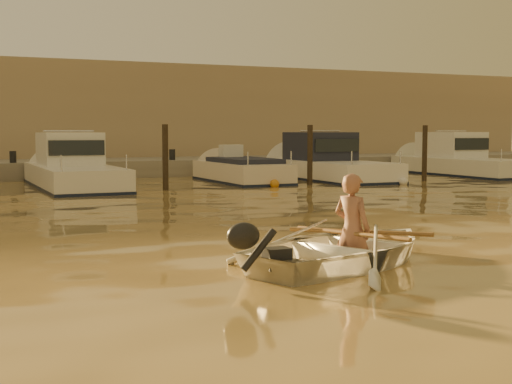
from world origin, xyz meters
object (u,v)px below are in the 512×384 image
moored_boat_2 (74,168)px  moored_boat_5 (461,160)px  moored_boat_3 (241,176)px  moored_boat_4 (328,163)px  person (352,230)px  waterfront_building (86,118)px  dinghy (348,247)px

moored_boat_2 → moored_boat_5: size_ratio=1.02×
moored_boat_3 → moored_boat_5: bearing=0.0°
moored_boat_3 → moored_boat_4: bearing=0.0°
person → waterfront_building: 25.95m
moored_boat_2 → moored_boat_4: bearing=0.0°
dinghy → person: (0.09, 0.04, 0.23)m
moored_boat_2 → waterfront_building: bearing=76.9°
moored_boat_3 → dinghy: bearing=-108.0°
person → moored_boat_4: (8.26, 14.83, 0.16)m
moored_boat_2 → moored_boat_4: size_ratio=1.02×
person → moored_boat_4: moored_boat_4 is taller
person → moored_boat_5: bearing=-67.8°
moored_boat_2 → waterfront_building: (2.56, 11.00, 1.77)m
person → moored_boat_2: size_ratio=0.20×
dinghy → moored_boat_2: size_ratio=0.45×
moored_boat_3 → moored_boat_5: size_ratio=0.76×
dinghy → waterfront_building: waterfront_building is taller
moored_boat_5 → waterfront_building: size_ratio=0.16×
person → moored_boat_2: bearing=-19.2°
dinghy → waterfront_building: size_ratio=0.07×
dinghy → waterfront_building: 26.01m
dinghy → moored_boat_3: size_ratio=0.61×
dinghy → moored_boat_2: moored_boat_2 is taller
moored_boat_2 → moored_boat_5: (15.61, 0.00, 0.00)m
person → moored_boat_2: 14.87m
waterfront_building → moored_boat_5: bearing=-40.1°
moored_boat_3 → waterfront_building: (-3.26, 11.00, 2.17)m
moored_boat_4 → waterfront_building: 13.05m
dinghy → moored_boat_3: bearing=-41.4°
moored_boat_3 → moored_boat_4: 3.55m
dinghy → moored_boat_2: bearing=-19.5°
moored_boat_4 → person: bearing=-119.1°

